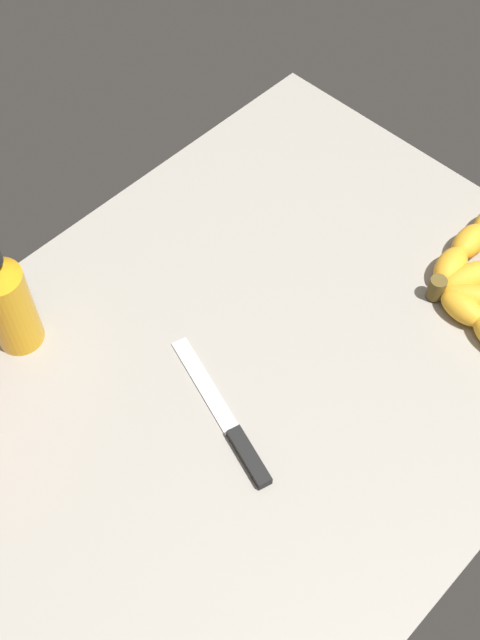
{
  "coord_description": "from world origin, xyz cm",
  "views": [
    {
      "loc": [
        -32.82,
        -31.03,
        75.98
      ],
      "look_at": [
        2.72,
        3.62,
        3.12
      ],
      "focal_mm": 44.31,
      "sensor_mm": 36.0,
      "label": 1
    }
  ],
  "objects": [
    {
      "name": "butter_knife",
      "position": [
        -6.3,
        -3.34,
        0.46
      ],
      "size": [
        7.52,
        19.71,
        1.2
      ],
      "color": "silver",
      "rests_on": "ground_plane"
    },
    {
      "name": "ground_plane",
      "position": [
        0.0,
        0.0,
        -2.18
      ],
      "size": [
        83.0,
        61.0,
        4.35
      ],
      "primitive_type": "cube",
      "color": "gray"
    },
    {
      "name": "honey_bottle",
      "position": [
        -14.94,
        21.47,
        7.13
      ],
      "size": [
        5.33,
        5.33,
        15.62
      ],
      "color": "orange",
      "rests_on": "ground_plane"
    }
  ]
}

